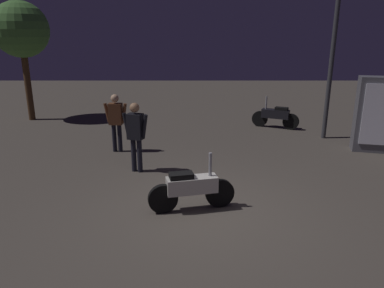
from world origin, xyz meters
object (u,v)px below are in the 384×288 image
at_px(streetlamp_near, 336,27).
at_px(motorcycle_white_foreground, 192,188).
at_px(person_rider_beside, 136,131).
at_px(person_bystander_far, 116,118).
at_px(motorcycle_black_parked_left, 276,116).

bearing_deg(streetlamp_near, motorcycle_white_foreground, -130.50).
distance_m(person_rider_beside, person_bystander_far, 1.74).
distance_m(motorcycle_white_foreground, person_bystander_far, 4.17).
xyz_separation_m(motorcycle_white_foreground, streetlamp_near, (4.24, 4.96, 2.97)).
bearing_deg(motorcycle_black_parked_left, streetlamp_near, 159.87).
bearing_deg(streetlamp_near, person_bystander_far, -167.52).
xyz_separation_m(motorcycle_white_foreground, person_rider_beside, (-1.32, 2.00, 0.57)).
distance_m(motorcycle_black_parked_left, streetlamp_near, 3.49).
xyz_separation_m(motorcycle_white_foreground, person_bystander_far, (-2.10, 3.56, 0.53)).
relative_size(motorcycle_white_foreground, motorcycle_black_parked_left, 1.06).
relative_size(person_bystander_far, streetlamp_near, 0.30).
xyz_separation_m(motorcycle_black_parked_left, person_rider_beside, (-4.28, -4.25, 0.57)).
bearing_deg(person_bystander_far, motorcycle_black_parked_left, -56.48).
bearing_deg(motorcycle_black_parked_left, person_bystander_far, 52.94).
relative_size(motorcycle_white_foreground, person_rider_beside, 0.97).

